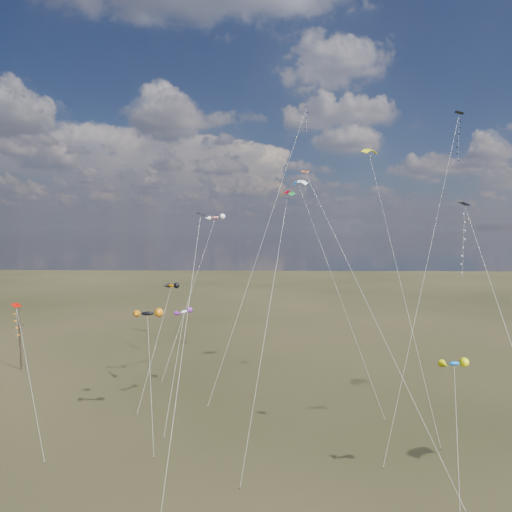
{
  "coord_description": "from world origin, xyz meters",
  "views": [
    {
      "loc": [
        1.67,
        -40.55,
        22.6
      ],
      "look_at": [
        0.0,
        18.0,
        19.0
      ],
      "focal_mm": 32.0,
      "sensor_mm": 36.0,
      "label": 1
    }
  ],
  "objects_px": {
    "utility_pole_near": "(20,344)",
    "novelty_black_orange": "(147,314)",
    "parafoil_yellow": "(370,151)",
    "diamond_black_high": "(455,153)",
    "utility_pole_far": "(19,325)"
  },
  "relations": [
    {
      "from": "utility_pole_near",
      "to": "parafoil_yellow",
      "type": "relative_size",
      "value": 0.24
    },
    {
      "from": "diamond_black_high",
      "to": "utility_pole_near",
      "type": "bearing_deg",
      "value": 166.7
    },
    {
      "from": "utility_pole_near",
      "to": "novelty_black_orange",
      "type": "height_order",
      "value": "novelty_black_orange"
    },
    {
      "from": "utility_pole_far",
      "to": "parafoil_yellow",
      "type": "relative_size",
      "value": 0.24
    },
    {
      "from": "diamond_black_high",
      "to": "parafoil_yellow",
      "type": "xyz_separation_m",
      "value": [
        -8.29,
        8.21,
        1.61
      ]
    },
    {
      "from": "diamond_black_high",
      "to": "parafoil_yellow",
      "type": "height_order",
      "value": "diamond_black_high"
    },
    {
      "from": "utility_pole_near",
      "to": "diamond_black_high",
      "type": "bearing_deg",
      "value": -13.3
    },
    {
      "from": "utility_pole_near",
      "to": "novelty_black_orange",
      "type": "xyz_separation_m",
      "value": [
        25.66,
        -18.9,
        8.64
      ]
    },
    {
      "from": "utility_pole_far",
      "to": "novelty_black_orange",
      "type": "distance_m",
      "value": 47.86
    },
    {
      "from": "diamond_black_high",
      "to": "utility_pole_far",
      "type": "bearing_deg",
      "value": 157.73
    },
    {
      "from": "utility_pole_far",
      "to": "diamond_black_high",
      "type": "xyz_separation_m",
      "value": [
        69.94,
        -28.65,
        27.54
      ]
    },
    {
      "from": "utility_pole_near",
      "to": "utility_pole_far",
      "type": "distance_m",
      "value": 16.12
    },
    {
      "from": "utility_pole_near",
      "to": "parafoil_yellow",
      "type": "bearing_deg",
      "value": -6.84
    },
    {
      "from": "parafoil_yellow",
      "to": "novelty_black_orange",
      "type": "bearing_deg",
      "value": -156.0
    },
    {
      "from": "utility_pole_far",
      "to": "novelty_black_orange",
      "type": "xyz_separation_m",
      "value": [
        33.66,
        -32.9,
        8.64
      ]
    }
  ]
}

